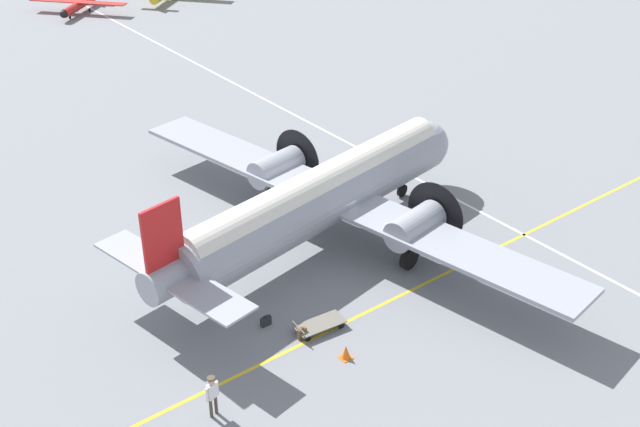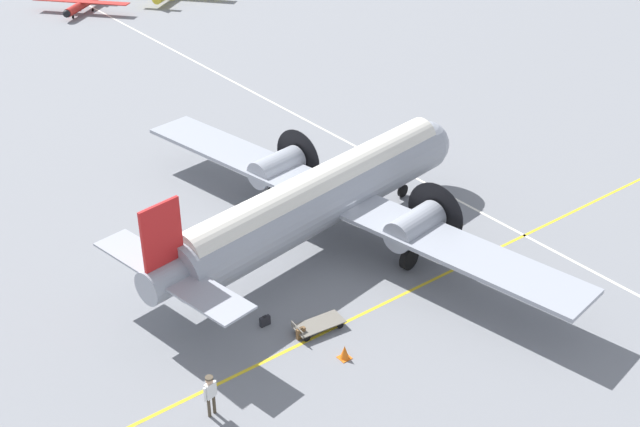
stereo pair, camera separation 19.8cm
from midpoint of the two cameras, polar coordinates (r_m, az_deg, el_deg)
ground_plane at (r=38.53m, az=0.15°, el=-2.21°), size 300.00×300.00×0.00m
apron_line_eastwest at (r=35.11m, az=5.63°, el=-5.96°), size 120.00×0.16×0.01m
apron_line_northsouth at (r=43.51m, az=8.99°, el=1.43°), size 0.16×120.00×0.01m
airliner_main at (r=37.51m, az=0.59°, el=1.36°), size 19.59×25.81×5.92m
crew_foreground at (r=29.00m, az=-7.61°, el=-12.42°), size 0.58×0.34×1.74m
suitcase_near_door at (r=32.59m, az=-1.20°, el=-8.51°), size 0.39×0.16×0.53m
suitcase_upright_spare at (r=33.34m, az=-3.77°, el=-7.63°), size 0.46×0.17×0.47m
baggage_cart at (r=32.99m, az=0.07°, el=-7.89°), size 2.19×1.17×0.56m
light_aircraft_taxiing at (r=77.88m, az=-16.49°, el=14.09°), size 6.97×7.55×1.80m
traffic_cone at (r=31.62m, az=1.94°, el=-9.85°), size 0.46×0.46×0.60m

